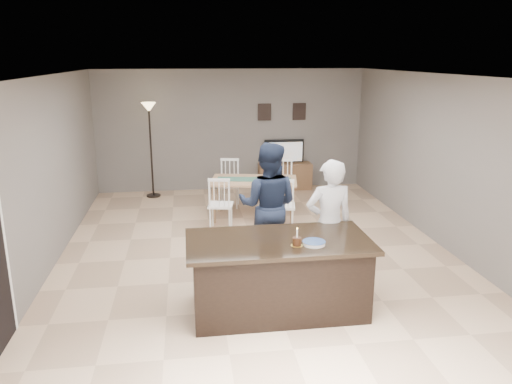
{
  "coord_description": "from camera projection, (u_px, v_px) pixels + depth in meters",
  "views": [
    {
      "loc": [
        -1.03,
        -7.16,
        2.96
      ],
      "look_at": [
        -0.05,
        -0.3,
        1.07
      ],
      "focal_mm": 35.0,
      "sensor_mm": 36.0,
      "label": 1
    }
  ],
  "objects": [
    {
      "name": "floor",
      "position": [
        257.0,
        253.0,
        7.76
      ],
      "size": [
        8.0,
        8.0,
        0.0
      ],
      "primitive_type": "plane",
      "color": "#D1AB86",
      "rests_on": "ground"
    },
    {
      "name": "room_shell",
      "position": [
        257.0,
        147.0,
        7.32
      ],
      "size": [
        8.0,
        8.0,
        8.0
      ],
      "color": "slate",
      "rests_on": "floor"
    },
    {
      "name": "kitchen_island",
      "position": [
        278.0,
        275.0,
        5.92
      ],
      "size": [
        2.15,
        1.1,
        0.9
      ],
      "color": "black",
      "rests_on": "floor"
    },
    {
      "name": "tv_console",
      "position": [
        285.0,
        176.0,
        11.44
      ],
      "size": [
        1.2,
        0.4,
        0.6
      ],
      "primitive_type": "cube",
      "color": "brown",
      "rests_on": "floor"
    },
    {
      "name": "television",
      "position": [
        285.0,
        152.0,
        11.36
      ],
      "size": [
        0.91,
        0.12,
        0.53
      ],
      "primitive_type": "imported",
      "rotation": [
        0.0,
        0.0,
        3.14
      ],
      "color": "black",
      "rests_on": "tv_console"
    },
    {
      "name": "tv_screen_glow",
      "position": [
        285.0,
        152.0,
        11.29
      ],
      "size": [
        0.78,
        0.0,
        0.78
      ],
      "primitive_type": "plane",
      "rotation": [
        1.57,
        0.0,
        3.14
      ],
      "color": "orange",
      "rests_on": "tv_console"
    },
    {
      "name": "picture_frames",
      "position": [
        282.0,
        112.0,
        11.25
      ],
      "size": [
        1.1,
        0.02,
        0.38
      ],
      "color": "black",
      "rests_on": "room_shell"
    },
    {
      "name": "woman",
      "position": [
        329.0,
        224.0,
        6.47
      ],
      "size": [
        0.65,
        0.44,
        1.72
      ],
      "primitive_type": "imported",
      "rotation": [
        0.0,
        0.0,
        3.2
      ],
      "color": "silver",
      "rests_on": "floor"
    },
    {
      "name": "man",
      "position": [
        268.0,
        205.0,
        7.1
      ],
      "size": [
        1.06,
        0.95,
        1.82
      ],
      "primitive_type": "imported",
      "rotation": [
        0.0,
        0.0,
        2.79
      ],
      "color": "#182035",
      "rests_on": "floor"
    },
    {
      "name": "birthday_cake",
      "position": [
        297.0,
        241.0,
        5.61
      ],
      "size": [
        0.14,
        0.14,
        0.21
      ],
      "color": "gold",
      "rests_on": "kitchen_island"
    },
    {
      "name": "plate_stack",
      "position": [
        314.0,
        243.0,
        5.64
      ],
      "size": [
        0.26,
        0.26,
        0.04
      ],
      "color": "white",
      "rests_on": "kitchen_island"
    },
    {
      "name": "dining_table",
      "position": [
        254.0,
        186.0,
        9.32
      ],
      "size": [
        1.82,
        2.04,
        0.96
      ],
      "rotation": [
        0.0,
        0.0,
        -0.2
      ],
      "color": "tan",
      "rests_on": "floor"
    },
    {
      "name": "floor_lamp",
      "position": [
        150.0,
        124.0,
        10.5
      ],
      "size": [
        0.3,
        0.3,
        2.03
      ],
      "color": "black",
      "rests_on": "floor"
    }
  ]
}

